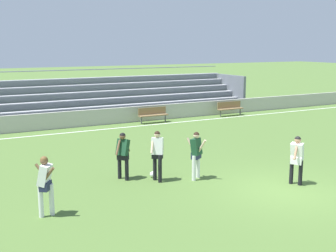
{
  "coord_description": "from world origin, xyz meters",
  "views": [
    {
      "loc": [
        -9.35,
        -9.74,
        4.52
      ],
      "look_at": [
        -1.47,
        5.04,
        1.37
      ],
      "focal_mm": 46.3,
      "sensor_mm": 36.0,
      "label": 1
    }
  ],
  "objects_px": {
    "bench_far_left": "(230,107)",
    "player_white_dropping_back": "(297,156)",
    "player_dark_on_ball": "(196,151)",
    "soccer_ball": "(153,174)",
    "bleacher_stand": "(112,96)",
    "player_white_challenging": "(45,181)",
    "bench_centre_sideline": "(153,114)",
    "player_dark_overlapping": "(123,152)",
    "player_white_deep_cover": "(157,151)"
  },
  "relations": [
    {
      "from": "bleacher_stand",
      "to": "bench_centre_sideline",
      "type": "distance_m",
      "value": 3.8
    },
    {
      "from": "player_dark_on_ball",
      "to": "soccer_ball",
      "type": "height_order",
      "value": "player_dark_on_ball"
    },
    {
      "from": "bleacher_stand",
      "to": "bench_centre_sideline",
      "type": "relative_size",
      "value": 10.32
    },
    {
      "from": "player_white_deep_cover",
      "to": "player_white_challenging",
      "type": "height_order",
      "value": "player_white_deep_cover"
    },
    {
      "from": "bleacher_stand",
      "to": "player_white_challenging",
      "type": "bearing_deg",
      "value": -116.87
    },
    {
      "from": "player_dark_overlapping",
      "to": "player_dark_on_ball",
      "type": "xyz_separation_m",
      "value": [
        2.2,
        -1.14,
        0.01
      ]
    },
    {
      "from": "soccer_ball",
      "to": "player_white_deep_cover",
      "type": "bearing_deg",
      "value": -95.45
    },
    {
      "from": "bleacher_stand",
      "to": "player_white_dropping_back",
      "type": "height_order",
      "value": "bleacher_stand"
    },
    {
      "from": "bleacher_stand",
      "to": "player_white_deep_cover",
      "type": "xyz_separation_m",
      "value": [
        -3.59,
        -13.61,
        -0.23
      ]
    },
    {
      "from": "soccer_ball",
      "to": "player_dark_overlapping",
      "type": "bearing_deg",
      "value": 163.43
    },
    {
      "from": "player_white_challenging",
      "to": "bench_far_left",
      "type": "bearing_deg",
      "value": 38.53
    },
    {
      "from": "player_dark_on_ball",
      "to": "player_white_deep_cover",
      "type": "bearing_deg",
      "value": 161.96
    },
    {
      "from": "player_dark_overlapping",
      "to": "player_white_challenging",
      "type": "bearing_deg",
      "value": -146.23
    },
    {
      "from": "bench_centre_sideline",
      "to": "player_white_dropping_back",
      "type": "height_order",
      "value": "player_white_dropping_back"
    },
    {
      "from": "player_white_dropping_back",
      "to": "player_white_challenging",
      "type": "height_order",
      "value": "player_white_challenging"
    },
    {
      "from": "bench_far_left",
      "to": "player_dark_on_ball",
      "type": "height_order",
      "value": "player_dark_on_ball"
    },
    {
      "from": "bleacher_stand",
      "to": "player_white_dropping_back",
      "type": "distance_m",
      "value": 16.06
    },
    {
      "from": "player_white_deep_cover",
      "to": "player_white_challenging",
      "type": "relative_size",
      "value": 1.04
    },
    {
      "from": "bench_far_left",
      "to": "bench_centre_sideline",
      "type": "xyz_separation_m",
      "value": [
        -5.54,
        0.0,
        0.0
      ]
    },
    {
      "from": "player_dark_overlapping",
      "to": "player_white_challenging",
      "type": "distance_m",
      "value": 3.65
    },
    {
      "from": "player_dark_on_ball",
      "to": "bench_centre_sideline",
      "type": "bearing_deg",
      "value": 71.53
    },
    {
      "from": "player_white_deep_cover",
      "to": "bench_centre_sideline",
      "type": "bearing_deg",
      "value": 64.68
    },
    {
      "from": "player_dark_overlapping",
      "to": "player_white_deep_cover",
      "type": "bearing_deg",
      "value": -37.6
    },
    {
      "from": "player_dark_overlapping",
      "to": "soccer_ball",
      "type": "height_order",
      "value": "player_dark_overlapping"
    },
    {
      "from": "bench_centre_sideline",
      "to": "player_white_challenging",
      "type": "distance_m",
      "value": 14.34
    },
    {
      "from": "bench_centre_sideline",
      "to": "player_white_deep_cover",
      "type": "bearing_deg",
      "value": -115.32
    },
    {
      "from": "player_white_challenging",
      "to": "player_dark_on_ball",
      "type": "height_order",
      "value": "player_white_challenging"
    },
    {
      "from": "player_white_challenging",
      "to": "player_white_deep_cover",
      "type": "bearing_deg",
      "value": 18.16
    },
    {
      "from": "player_dark_on_ball",
      "to": "player_white_dropping_back",
      "type": "bearing_deg",
      "value": -38.15
    },
    {
      "from": "bleacher_stand",
      "to": "player_dark_overlapping",
      "type": "relative_size",
      "value": 11.44
    },
    {
      "from": "player_white_challenging",
      "to": "soccer_ball",
      "type": "distance_m",
      "value": 4.46
    },
    {
      "from": "player_dark_overlapping",
      "to": "soccer_ball",
      "type": "relative_size",
      "value": 7.38
    },
    {
      "from": "player_dark_overlapping",
      "to": "bench_far_left",
      "type": "bearing_deg",
      "value": 39.72
    },
    {
      "from": "bench_centre_sideline",
      "to": "player_white_dropping_back",
      "type": "relative_size",
      "value": 1.11
    },
    {
      "from": "bleacher_stand",
      "to": "bench_centre_sideline",
      "type": "xyz_separation_m",
      "value": [
        1.18,
        -3.55,
        -0.71
      ]
    },
    {
      "from": "bench_centre_sideline",
      "to": "player_white_challenging",
      "type": "relative_size",
      "value": 1.09
    },
    {
      "from": "bench_far_left",
      "to": "player_white_challenging",
      "type": "distance_m",
      "value": 18.25
    },
    {
      "from": "bleacher_stand",
      "to": "player_dark_overlapping",
      "type": "bearing_deg",
      "value": -109.35
    },
    {
      "from": "player_white_deep_cover",
      "to": "soccer_ball",
      "type": "height_order",
      "value": "player_white_deep_cover"
    },
    {
      "from": "player_white_deep_cover",
      "to": "player_white_challenging",
      "type": "bearing_deg",
      "value": -161.84
    },
    {
      "from": "bench_far_left",
      "to": "player_dark_overlapping",
      "type": "distance_m",
      "value": 14.62
    },
    {
      "from": "player_white_deep_cover",
      "to": "soccer_ball",
      "type": "distance_m",
      "value": 1.02
    },
    {
      "from": "player_dark_overlapping",
      "to": "player_white_challenging",
      "type": "height_order",
      "value": "player_white_challenging"
    },
    {
      "from": "player_white_deep_cover",
      "to": "player_dark_overlapping",
      "type": "bearing_deg",
      "value": 142.4
    },
    {
      "from": "player_white_deep_cover",
      "to": "soccer_ball",
      "type": "xyz_separation_m",
      "value": [
        0.04,
        0.43,
        -0.92
      ]
    },
    {
      "from": "bench_far_left",
      "to": "player_white_dropping_back",
      "type": "xyz_separation_m",
      "value": [
        -6.45,
        -12.51,
        0.41
      ]
    },
    {
      "from": "bench_centre_sideline",
      "to": "bleacher_stand",
      "type": "bearing_deg",
      "value": 108.33
    },
    {
      "from": "bench_far_left",
      "to": "soccer_ball",
      "type": "xyz_separation_m",
      "value": [
        -10.26,
        -9.63,
        -0.44
      ]
    },
    {
      "from": "player_white_deep_cover",
      "to": "player_dark_on_ball",
      "type": "relative_size",
      "value": 1.05
    },
    {
      "from": "bench_centre_sideline",
      "to": "player_dark_on_ball",
      "type": "distance_m",
      "value": 11.05
    }
  ]
}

